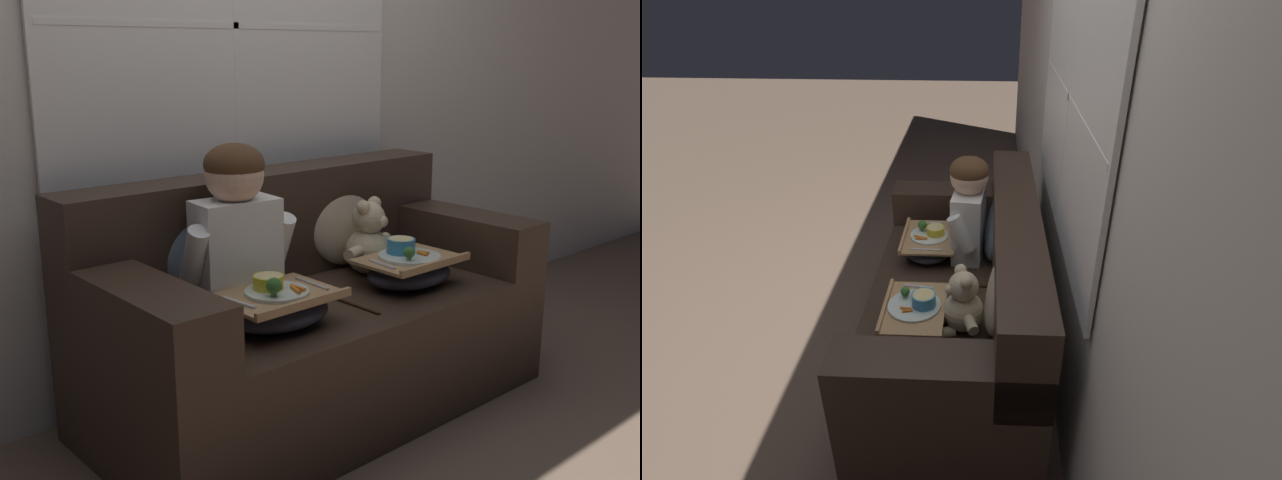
% 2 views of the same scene
% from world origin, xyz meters
% --- Properties ---
extents(ground_plane, '(14.00, 14.00, 0.00)m').
position_xyz_m(ground_plane, '(0.00, 0.00, 0.00)').
color(ground_plane, brown).
extents(wall_back_with_window, '(8.00, 0.08, 2.60)m').
position_xyz_m(wall_back_with_window, '(0.00, 0.54, 1.31)').
color(wall_back_with_window, beige).
rests_on(wall_back_with_window, ground_plane).
extents(couch, '(1.74, 0.84, 0.89)m').
position_xyz_m(couch, '(0.00, 0.06, 0.34)').
color(couch, '#38281E').
rests_on(couch, ground_plane).
extents(throw_pillow_behind_child, '(0.42, 0.20, 0.44)m').
position_xyz_m(throw_pillow_behind_child, '(-0.33, 0.23, 0.66)').
color(throw_pillow_behind_child, slate).
rests_on(throw_pillow_behind_child, couch).
extents(throw_pillow_behind_teddy, '(0.38, 0.19, 0.40)m').
position_xyz_m(throw_pillow_behind_teddy, '(0.33, 0.23, 0.66)').
color(throw_pillow_behind_teddy, '#C1B293').
rests_on(throw_pillow_behind_teddy, couch).
extents(child_figure, '(0.43, 0.22, 0.59)m').
position_xyz_m(child_figure, '(-0.33, 0.07, 0.78)').
color(child_figure, white).
rests_on(child_figure, couch).
extents(teddy_bear, '(0.33, 0.24, 0.31)m').
position_xyz_m(teddy_bear, '(0.33, 0.06, 0.59)').
color(teddy_bear, beige).
rests_on(teddy_bear, couch).
extents(lap_tray_child, '(0.39, 0.30, 0.18)m').
position_xyz_m(lap_tray_child, '(-0.33, -0.16, 0.52)').
color(lap_tray_child, '#2D2D38').
rests_on(lap_tray_child, child_figure).
extents(lap_tray_teddy, '(0.39, 0.28, 0.18)m').
position_xyz_m(lap_tray_teddy, '(0.32, -0.15, 0.53)').
color(lap_tray_teddy, '#2D2D38').
rests_on(lap_tray_teddy, teddy_bear).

